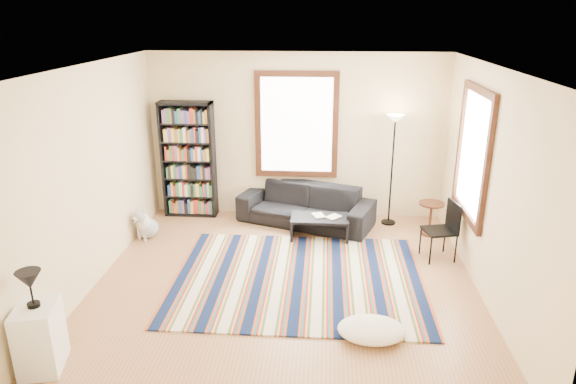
# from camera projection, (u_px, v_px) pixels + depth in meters

# --- Properties ---
(floor) EXTENTS (5.00, 5.00, 0.10)m
(floor) POSITION_uv_depth(u_px,v_px,m) (285.00, 286.00, 6.84)
(floor) COLOR #AF7350
(floor) RESTS_ON ground
(ceiling) EXTENTS (5.00, 5.00, 0.10)m
(ceiling) POSITION_uv_depth(u_px,v_px,m) (285.00, 63.00, 5.87)
(ceiling) COLOR white
(ceiling) RESTS_ON floor
(wall_back) EXTENTS (5.00, 0.10, 2.80)m
(wall_back) POSITION_uv_depth(u_px,v_px,m) (297.00, 136.00, 8.75)
(wall_back) COLOR beige
(wall_back) RESTS_ON floor
(wall_front) EXTENTS (5.00, 0.10, 2.80)m
(wall_front) POSITION_uv_depth(u_px,v_px,m) (259.00, 286.00, 3.96)
(wall_front) COLOR beige
(wall_front) RESTS_ON floor
(wall_left) EXTENTS (0.10, 5.00, 2.80)m
(wall_left) POSITION_uv_depth(u_px,v_px,m) (86.00, 178.00, 6.53)
(wall_left) COLOR beige
(wall_left) RESTS_ON floor
(wall_right) EXTENTS (0.10, 5.00, 2.80)m
(wall_right) POSITION_uv_depth(u_px,v_px,m) (496.00, 187.00, 6.18)
(wall_right) COLOR beige
(wall_right) RESTS_ON floor
(window_back) EXTENTS (1.20, 0.06, 1.60)m
(window_back) POSITION_uv_depth(u_px,v_px,m) (296.00, 125.00, 8.61)
(window_back) COLOR white
(window_back) RESTS_ON wall_back
(window_right) EXTENTS (0.06, 1.20, 1.60)m
(window_right) POSITION_uv_depth(u_px,v_px,m) (473.00, 154.00, 6.87)
(window_right) COLOR white
(window_right) RESTS_ON wall_right
(rug) EXTENTS (3.32, 2.66, 0.02)m
(rug) POSITION_uv_depth(u_px,v_px,m) (298.00, 278.00, 6.91)
(rug) COLOR #0C193D
(rug) RESTS_ON floor
(sofa) EXTENTS (2.39, 1.58, 0.65)m
(sofa) POSITION_uv_depth(u_px,v_px,m) (306.00, 205.00, 8.63)
(sofa) COLOR black
(sofa) RESTS_ON floor
(bookshelf) EXTENTS (0.90, 0.30, 2.00)m
(bookshelf) POSITION_uv_depth(u_px,v_px,m) (189.00, 160.00, 8.80)
(bookshelf) COLOR black
(bookshelf) RESTS_ON floor
(coffee_table) EXTENTS (1.01, 0.74, 0.36)m
(coffee_table) POSITION_uv_depth(u_px,v_px,m) (320.00, 227.00, 8.10)
(coffee_table) COLOR black
(coffee_table) RESTS_ON floor
(book_a) EXTENTS (0.27, 0.24, 0.02)m
(book_a) POSITION_uv_depth(u_px,v_px,m) (313.00, 216.00, 8.05)
(book_a) COLOR beige
(book_a) RESTS_ON coffee_table
(book_b) EXTENTS (0.28, 0.28, 0.02)m
(book_b) POSITION_uv_depth(u_px,v_px,m) (329.00, 215.00, 8.08)
(book_b) COLOR beige
(book_b) RESTS_ON coffee_table
(floor_cushion) EXTENTS (0.90, 0.80, 0.19)m
(floor_cushion) POSITION_uv_depth(u_px,v_px,m) (371.00, 330.00, 5.64)
(floor_cushion) COLOR white
(floor_cushion) RESTS_ON floor
(floor_lamp) EXTENTS (0.32, 0.32, 1.86)m
(floor_lamp) POSITION_uv_depth(u_px,v_px,m) (392.00, 171.00, 8.43)
(floor_lamp) COLOR black
(floor_lamp) RESTS_ON floor
(side_table) EXTENTS (0.49, 0.49, 0.54)m
(side_table) POSITION_uv_depth(u_px,v_px,m) (430.00, 219.00, 8.22)
(side_table) COLOR #441F11
(side_table) RESTS_ON floor
(folding_chair) EXTENTS (0.50, 0.49, 0.86)m
(folding_chair) POSITION_uv_depth(u_px,v_px,m) (439.00, 231.00, 7.36)
(folding_chair) COLOR black
(folding_chair) RESTS_ON floor
(white_cabinet) EXTENTS (0.48, 0.57, 0.70)m
(white_cabinet) POSITION_uv_depth(u_px,v_px,m) (40.00, 337.00, 5.09)
(white_cabinet) COLOR white
(white_cabinet) RESTS_ON floor
(table_lamp) EXTENTS (0.31, 0.31, 0.38)m
(table_lamp) POSITION_uv_depth(u_px,v_px,m) (31.00, 289.00, 4.91)
(table_lamp) COLOR black
(table_lamp) RESTS_ON white_cabinet
(dog) EXTENTS (0.52, 0.60, 0.51)m
(dog) POSITION_uv_depth(u_px,v_px,m) (147.00, 222.00, 8.12)
(dog) COLOR silver
(dog) RESTS_ON floor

